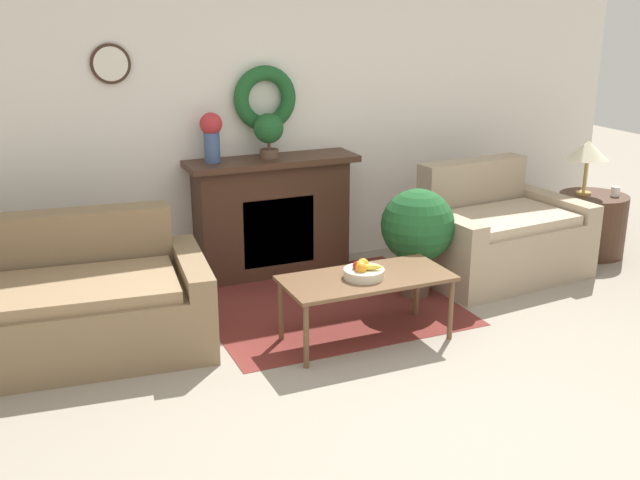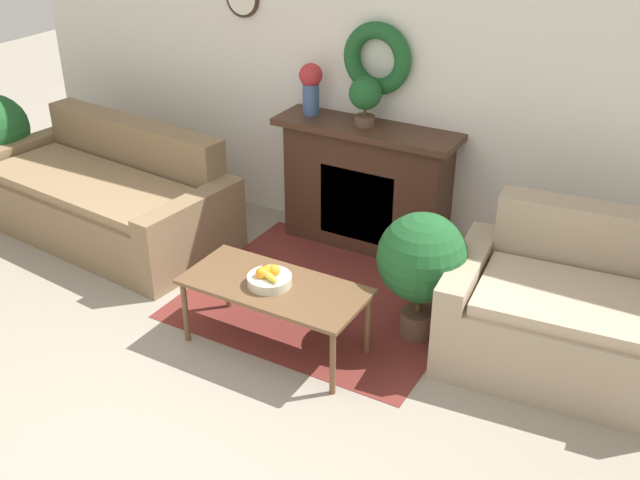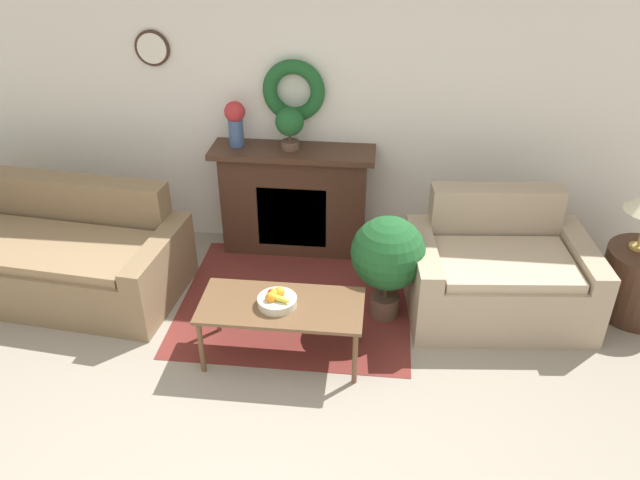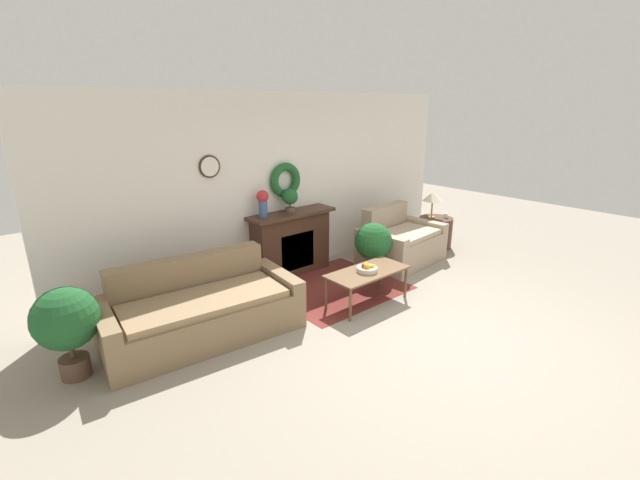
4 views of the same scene
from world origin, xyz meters
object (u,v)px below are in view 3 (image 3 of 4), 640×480
at_px(potted_plant_floor_by_loveseat, 388,256).
at_px(coffee_table, 282,309).
at_px(couch_left, 51,255).
at_px(fireplace, 294,199).
at_px(potted_plant_on_mantel, 290,124).
at_px(fruit_bowl, 277,299).
at_px(loveseat_right, 498,274).
at_px(vase_on_mantel_left, 235,120).

bearing_deg(potted_plant_floor_by_loveseat, coffee_table, -141.88).
bearing_deg(potted_plant_floor_by_loveseat, couch_left, 177.89).
height_order(fireplace, potted_plant_on_mantel, potted_plant_on_mantel).
distance_m(couch_left, coffee_table, 2.13).
bearing_deg(coffee_table, fireplace, 94.80).
bearing_deg(fireplace, couch_left, -156.68).
bearing_deg(fruit_bowl, loveseat_right, 25.03).
bearing_deg(couch_left, loveseat_right, 6.89).
distance_m(loveseat_right, fruit_bowl, 1.77).
xyz_separation_m(couch_left, fruit_bowl, (1.99, -0.67, 0.19)).
relative_size(couch_left, potted_plant_on_mantel, 6.22).
bearing_deg(potted_plant_on_mantel, loveseat_right, -23.03).
xyz_separation_m(couch_left, loveseat_right, (3.59, 0.07, 0.02)).
bearing_deg(loveseat_right, potted_plant_on_mantel, 151.52).
distance_m(loveseat_right, vase_on_mantel_left, 2.47).
height_order(loveseat_right, potted_plant_on_mantel, potted_plant_on_mantel).
bearing_deg(loveseat_right, potted_plant_floor_by_loveseat, -173.90).
xyz_separation_m(loveseat_right, vase_on_mantel_left, (-2.18, 0.75, 0.89)).
height_order(loveseat_right, vase_on_mantel_left, vase_on_mantel_left).
distance_m(fireplace, potted_plant_on_mantel, 0.70).
bearing_deg(fruit_bowl, coffee_table, 21.03).
distance_m(potted_plant_on_mantel, potted_plant_floor_by_loveseat, 1.41).
relative_size(fruit_bowl, potted_plant_on_mantel, 0.75).
bearing_deg(potted_plant_on_mantel, coffee_table, -84.36).
relative_size(potted_plant_on_mantel, potted_plant_floor_by_loveseat, 0.42).
xyz_separation_m(fireplace, potted_plant_floor_by_loveseat, (0.84, -0.92, 0.04)).
xyz_separation_m(potted_plant_on_mantel, potted_plant_floor_by_loveseat, (0.86, -0.90, -0.66)).
bearing_deg(vase_on_mantel_left, loveseat_right, -18.99).
distance_m(fireplace, potted_plant_floor_by_loveseat, 1.24).
relative_size(loveseat_right, vase_on_mantel_left, 3.72).
relative_size(fireplace, potted_plant_on_mantel, 3.90).
xyz_separation_m(loveseat_right, potted_plant_on_mantel, (-1.71, 0.73, 0.88)).
xyz_separation_m(fireplace, couch_left, (-1.90, -0.82, -0.19)).
relative_size(couch_left, loveseat_right, 1.55).
distance_m(couch_left, potted_plant_on_mantel, 2.23).
bearing_deg(couch_left, fireplace, 29.03).
distance_m(loveseat_right, potted_plant_floor_by_loveseat, 0.90).
relative_size(fruit_bowl, potted_plant_floor_by_loveseat, 0.32).
relative_size(vase_on_mantel_left, potted_plant_floor_by_loveseat, 0.46).
bearing_deg(potted_plant_floor_by_loveseat, loveseat_right, 11.55).
relative_size(coffee_table, potted_plant_on_mantel, 3.15).
distance_m(fruit_bowl, potted_plant_on_mantel, 1.64).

